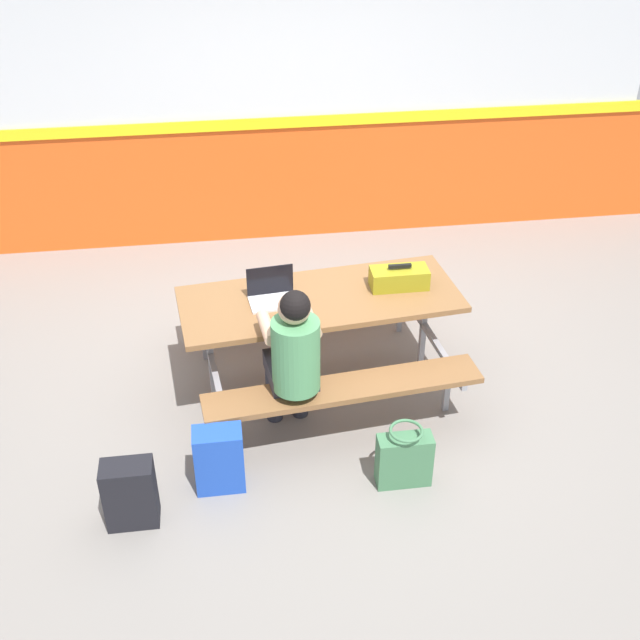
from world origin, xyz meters
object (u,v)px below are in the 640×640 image
laptop_silver (272,294)px  backpack_dark (130,493)px  picnic_table_main (320,317)px  student_nearer (293,354)px  satchel_spare (219,459)px  tote_bag_bright (404,459)px  toolbox_grey (399,278)px

laptop_silver → backpack_dark: bearing=-129.2°
laptop_silver → picnic_table_main: bearing=-0.5°
picnic_table_main → student_nearer: 0.65m
student_nearer → satchel_spare: size_ratio=2.74×
tote_bag_bright → satchel_spare: (-1.13, 0.13, 0.02)m
tote_bag_bright → satchel_spare: 1.14m
laptop_silver → backpack_dark: 1.61m
backpack_dark → laptop_silver: bearing=50.8°
picnic_table_main → toolbox_grey: toolbox_grey is taller
toolbox_grey → tote_bag_bright: size_ratio=0.93×
student_nearer → tote_bag_bright: size_ratio=2.81×
toolbox_grey → satchel_spare: (-1.32, -1.00, -0.60)m
laptop_silver → student_nearer: bearing=-82.5°
picnic_table_main → student_nearer: size_ratio=1.64×
picnic_table_main → satchel_spare: picnic_table_main is taller
toolbox_grey → backpack_dark: (-1.84, -1.22, -0.60)m
picnic_table_main → tote_bag_bright: 1.20m
student_nearer → toolbox_grey: 1.04m
student_nearer → toolbox_grey: size_ratio=3.02×
tote_bag_bright → picnic_table_main: bearing=109.4°
backpack_dark → tote_bag_bright: (1.65, 0.09, -0.02)m
laptop_silver → backpack_dark: size_ratio=0.78×
picnic_table_main → laptop_silver: (-0.33, 0.00, 0.21)m
laptop_silver → toolbox_grey: size_ratio=0.85×
tote_bag_bright → student_nearer: bearing=142.2°
backpack_dark → satchel_spare: (0.52, 0.22, 0.00)m
backpack_dark → picnic_table_main: bearing=42.3°
student_nearer → tote_bag_bright: (0.63, -0.49, -0.51)m
picnic_table_main → backpack_dark: size_ratio=4.51×
backpack_dark → tote_bag_bright: 1.66m
backpack_dark → satchel_spare: 0.57m
tote_bag_bright → backpack_dark: bearing=-176.9°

